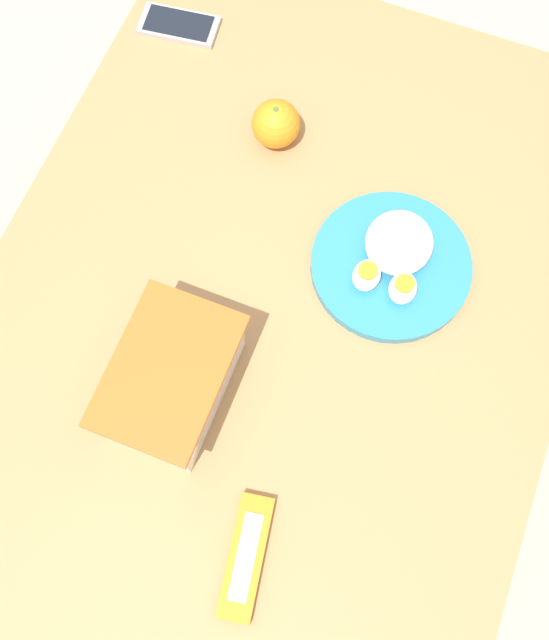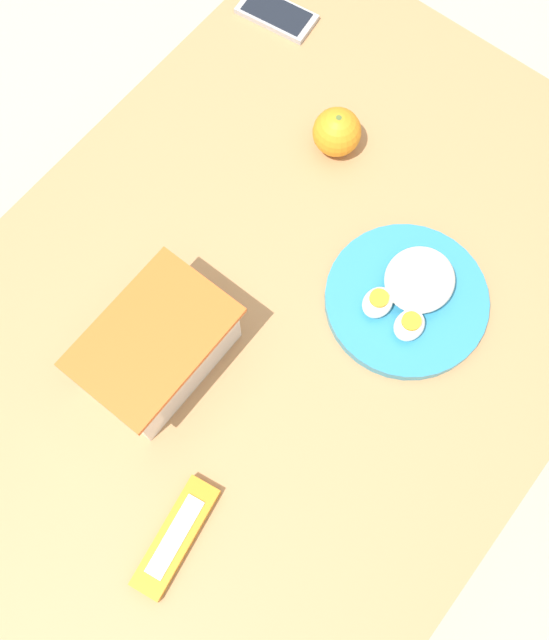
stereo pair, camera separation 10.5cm
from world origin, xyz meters
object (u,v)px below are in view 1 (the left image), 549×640
at_px(orange_fruit, 276,124).
at_px(rice_plate, 393,260).
at_px(food_container, 173,381).
at_px(cell_phone, 179,25).
at_px(candy_bar, 246,557).

bearing_deg(orange_fruit, rice_plate, -120.97).
xyz_separation_m(food_container, cell_phone, (0.57, 0.25, -0.04)).
relative_size(food_container, cell_phone, 1.54).
distance_m(rice_plate, cell_phone, 0.55).
bearing_deg(orange_fruit, cell_phone, 58.47).
bearing_deg(rice_plate, orange_fruit, 59.03).
xyz_separation_m(orange_fruit, candy_bar, (-0.60, -0.20, -0.03)).
distance_m(candy_bar, cell_phone, 0.86).
relative_size(food_container, orange_fruit, 2.81).
bearing_deg(candy_bar, orange_fruit, 17.93).
height_order(food_container, cell_phone, food_container).
relative_size(rice_plate, cell_phone, 1.72).
bearing_deg(food_container, candy_bar, -134.47).
height_order(orange_fruit, rice_plate, orange_fruit).
distance_m(orange_fruit, cell_phone, 0.27).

